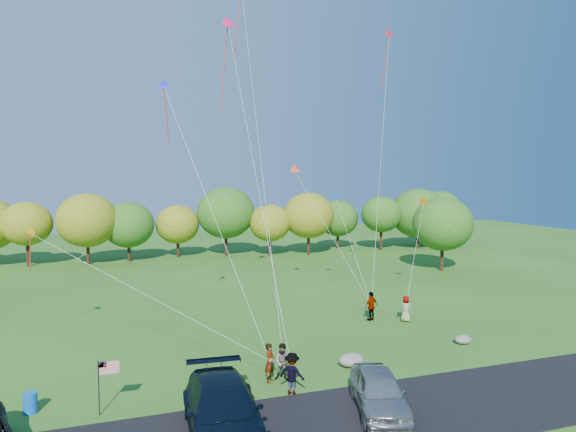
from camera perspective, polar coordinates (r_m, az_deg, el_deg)
name	(u,v)px	position (r m, az deg, el deg)	size (l,w,h in m)	color
ground	(286,387)	(24.44, -0.18, -18.45)	(140.00, 140.00, 0.00)	#2D5A19
asphalt_lane	(320,427)	(21.03, 3.61, -22.35)	(44.00, 6.00, 0.06)	black
treeline	(171,219)	(58.15, -12.85, -0.37)	(74.63, 27.92, 8.62)	#392114
minivan_navy	(223,412)	(19.98, -7.19, -20.76)	(2.68, 6.58, 1.91)	black
minivan_silver	(379,392)	(22.08, 10.09, -18.66)	(1.91, 4.76, 1.62)	#91949B
flyer_a	(270,363)	(24.68, -2.03, -15.96)	(0.66, 0.43, 1.81)	#4C4C59
flyer_b	(283,362)	(24.86, -0.53, -15.90)	(0.84, 0.65, 1.73)	#4C4C59
flyer_c	(292,374)	(23.39, 0.45, -17.10)	(1.19, 0.68, 1.83)	#4C4C59
flyer_d	(371,306)	(34.75, 9.24, -9.85)	(1.12, 0.47, 1.92)	#4C4C59
flyer_e	(406,309)	(34.92, 12.96, -10.02)	(0.83, 0.54, 1.70)	#4C4C59
trash_barrel	(30,403)	(24.27, -26.72, -18.06)	(0.55, 0.55, 0.82)	blue
flag_assembly	(105,375)	(22.56, -19.70, -16.27)	(0.82, 0.53, 2.20)	black
boulder_near	(351,360)	(26.82, 7.05, -15.59)	(1.33, 1.04, 0.67)	gray
boulder_far	(463,339)	(31.55, 18.86, -12.85)	(0.97, 0.81, 0.51)	slate
kites_aloft	(267,68)	(36.45, -2.35, 16.08)	(27.65, 9.44, 17.34)	#E4195A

